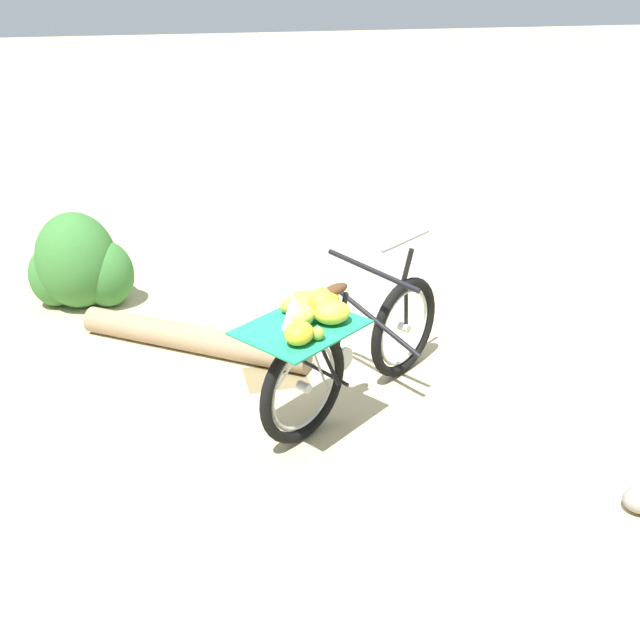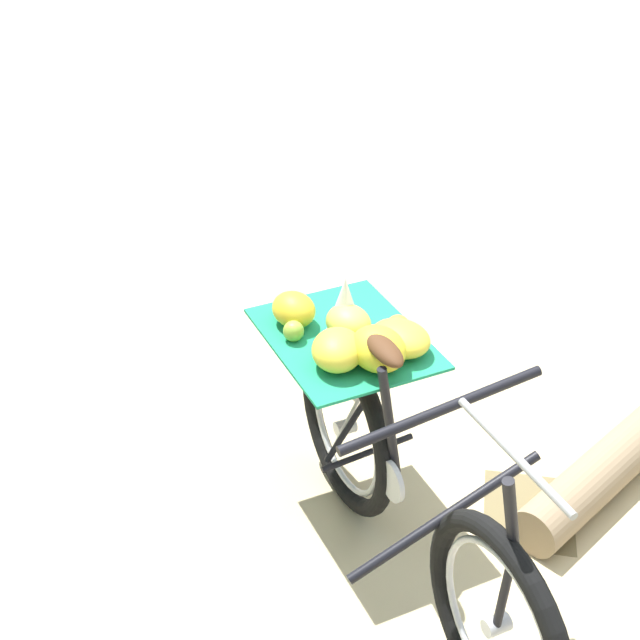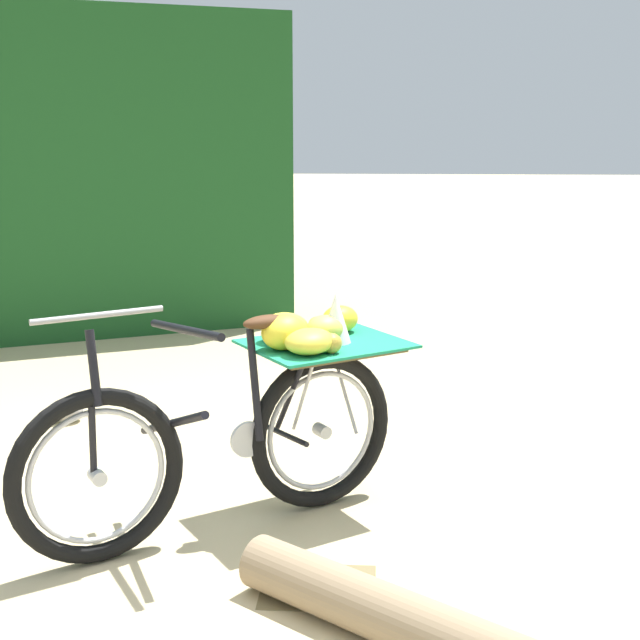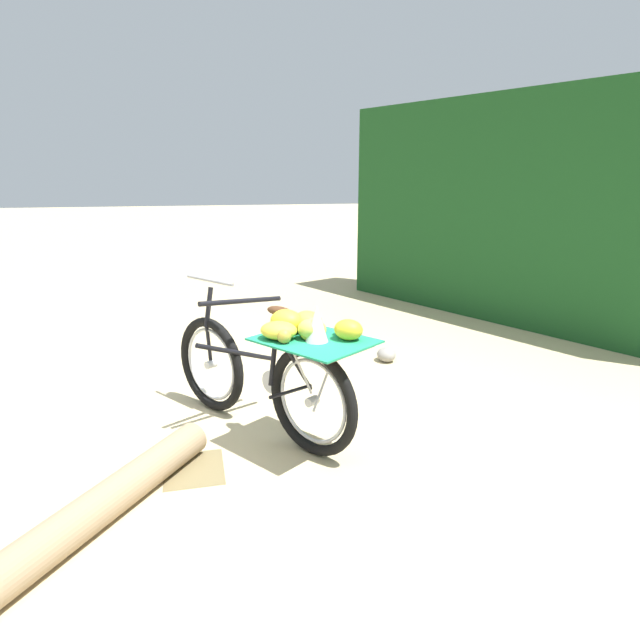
{
  "view_description": "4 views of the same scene",
  "coord_description": "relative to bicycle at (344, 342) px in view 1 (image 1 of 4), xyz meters",
  "views": [
    {
      "loc": [
        0.95,
        4.08,
        2.64
      ],
      "look_at": [
        0.02,
        0.37,
        0.75
      ],
      "focal_mm": 40.19,
      "sensor_mm": 36.0,
      "label": 1
    },
    {
      "loc": [
        -2.63,
        0.09,
        2.66
      ],
      "look_at": [
        0.13,
        0.57,
        0.86
      ],
      "focal_mm": 51.2,
      "sensor_mm": 36.0,
      "label": 2
    },
    {
      "loc": [
        0.38,
        -3.38,
        1.73
      ],
      "look_at": [
        0.13,
        0.59,
        0.86
      ],
      "focal_mm": 49.72,
      "sensor_mm": 36.0,
      "label": 3
    },
    {
      "loc": [
        3.31,
        -0.23,
        1.76
      ],
      "look_at": [
        0.06,
        0.54,
        0.88
      ],
      "focal_mm": 30.77,
      "sensor_mm": 36.0,
      "label": 4
    }
  ],
  "objects": [
    {
      "name": "leaf_litter_patch",
      "position": [
        0.35,
        -0.54,
        -0.51
      ],
      "size": [
        0.44,
        0.36,
        0.01
      ],
      "primitive_type": "cube",
      "color": "olive",
      "rests_on": "ground_plane"
    },
    {
      "name": "shrub_cluster",
      "position": [
        1.72,
        -2.14,
        -0.15
      ],
      "size": [
        0.88,
        0.6,
        0.83
      ],
      "color": "#387533",
      "rests_on": "ground_plane"
    },
    {
      "name": "bicycle",
      "position": [
        0.0,
        0.0,
        0.0
      ],
      "size": [
        1.63,
        1.26,
        1.03
      ],
      "rotation": [
        0.0,
        0.0,
        -2.53
      ],
      "color": "black",
      "rests_on": "ground_plane"
    },
    {
      "name": "ground_plane",
      "position": [
        0.17,
        -0.26,
        -0.52
      ],
      "size": [
        60.0,
        60.0,
        0.0
      ],
      "primitive_type": "plane",
      "color": "#C6B284"
    },
    {
      "name": "fallen_log",
      "position": [
        0.88,
        -1.08,
        -0.42
      ],
      "size": [
        1.65,
        1.26,
        0.2
      ],
      "primitive_type": "cylinder",
      "rotation": [
        0.0,
        1.57,
        -0.62
      ],
      "color": "#937A5B",
      "rests_on": "ground_plane"
    }
  ]
}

